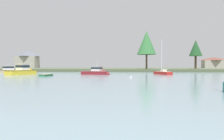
# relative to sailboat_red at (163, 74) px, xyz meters

# --- Properties ---
(far_shore_bank) EXTENTS (213.42, 54.60, 1.03)m
(far_shore_bank) POSITION_rel_sailboat_red_xyz_m (-15.85, 46.79, 0.30)
(far_shore_bank) COLOR #4C563D
(far_shore_bank) RESTS_ON ground
(sailboat_red) EXTENTS (4.20, 6.81, 9.41)m
(sailboat_red) POSITION_rel_sailboat_red_xyz_m (0.00, 0.00, 0.00)
(sailboat_red) COLOR #B2231E
(sailboat_red) RESTS_ON ground
(cruiser_yellow) EXTENTS (5.73, 9.19, 4.86)m
(cruiser_yellow) POSITION_rel_sailboat_red_xyz_m (-34.79, -4.23, 0.37)
(cruiser_yellow) COLOR gold
(cruiser_yellow) RESTS_ON ground
(cruiser_sand) EXTENTS (6.65, 7.30, 4.13)m
(cruiser_sand) POSITION_rel_sailboat_red_xyz_m (-44.82, 6.72, 0.37)
(cruiser_sand) COLOR tan
(cruiser_sand) RESTS_ON ground
(dinghy_green) EXTENTS (1.97, 4.00, 0.65)m
(dinghy_green) POSITION_rel_sailboat_red_xyz_m (-26.04, -11.89, -0.06)
(dinghy_green) COLOR #236B3D
(dinghy_green) RESTS_ON ground
(cruiser_maroon) EXTENTS (7.94, 4.00, 4.27)m
(cruiser_maroon) POSITION_rel_sailboat_red_xyz_m (-16.37, -2.30, 0.27)
(cruiser_maroon) COLOR maroon
(cruiser_maroon) RESTS_ON ground
(mooring_buoy_white) EXTENTS (0.37, 0.37, 0.43)m
(mooring_buoy_white) POSITION_rel_sailboat_red_xyz_m (-7.80, -16.52, -0.15)
(mooring_buoy_white) COLOR white
(mooring_buoy_white) RESTS_ON ground
(shore_tree_center_left) EXTENTS (7.15, 7.15, 14.10)m
(shore_tree_center_left) POSITION_rel_sailboat_red_xyz_m (-2.72, 27.71, 10.50)
(shore_tree_center_left) COLOR brown
(shore_tree_center_left) RESTS_ON far_shore_bank
(shore_tree_center_right) EXTENTS (4.92, 4.92, 10.86)m
(shore_tree_center_right) POSITION_rel_sailboat_red_xyz_m (15.73, 30.36, 8.55)
(shore_tree_center_right) COLOR brown
(shore_tree_center_right) RESTS_ON far_shore_bank
(cottage_eastern) EXTENTS (11.20, 7.05, 5.35)m
(cottage_eastern) POSITION_rel_sailboat_red_xyz_m (31.84, 59.59, 3.58)
(cottage_eastern) COLOR #9E998E
(cottage_eastern) RESTS_ON far_shore_bank
(cottage_hillside) EXTENTS (11.51, 6.87, 8.84)m
(cottage_hillside) POSITION_rel_sailboat_red_xyz_m (-61.67, 53.81, 5.39)
(cottage_hillside) COLOR #9E998E
(cottage_hillside) RESTS_ON far_shore_bank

